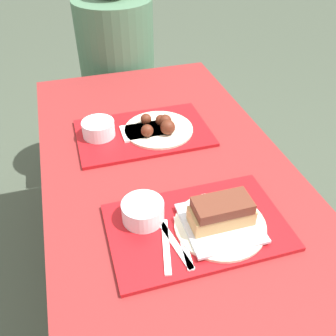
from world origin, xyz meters
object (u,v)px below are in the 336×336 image
at_px(brisket_sandwich_plate, 221,218).
at_px(person_seated_across, 116,50).
at_px(tray_far, 143,133).
at_px(tray_near, 197,227).
at_px(bowl_coleslaw_far, 98,128).
at_px(wings_plate_far, 159,127).
at_px(bowl_coleslaw_near, 143,210).

xyz_separation_m(brisket_sandwich_plate, person_seated_across, (-0.04, 1.24, -0.02)).
distance_m(tray_far, person_seated_across, 0.75).
xyz_separation_m(tray_near, bowl_coleslaw_far, (-0.18, 0.49, 0.04)).
height_order(tray_near, tray_far, same).
distance_m(tray_near, brisket_sandwich_plate, 0.07).
bearing_deg(tray_near, brisket_sandwich_plate, -18.96).
bearing_deg(wings_plate_far, brisket_sandwich_plate, -86.18).
distance_m(brisket_sandwich_plate, person_seated_across, 1.24).
relative_size(tray_far, bowl_coleslaw_far, 4.13).
relative_size(tray_near, tray_far, 1.00).
bearing_deg(bowl_coleslaw_far, wings_plate_far, -9.00).
bearing_deg(brisket_sandwich_plate, tray_near, 161.04).
bearing_deg(brisket_sandwich_plate, bowl_coleslaw_far, 115.04).
bearing_deg(tray_far, bowl_coleslaw_far, 172.49).
relative_size(tray_near, person_seated_across, 0.64).
bearing_deg(tray_far, bowl_coleslaw_near, -103.49).
distance_m(tray_near, wings_plate_far, 0.46).
distance_m(brisket_sandwich_plate, bowl_coleslaw_far, 0.56).
bearing_deg(wings_plate_far, tray_near, -92.98).
bearing_deg(wings_plate_far, tray_far, 166.94).
distance_m(bowl_coleslaw_near, bowl_coleslaw_far, 0.43).
distance_m(tray_far, brisket_sandwich_plate, 0.50).
bearing_deg(wings_plate_far, bowl_coleslaw_far, 171.00).
height_order(tray_far, person_seated_across, person_seated_across).
bearing_deg(tray_far, brisket_sandwich_plate, -80.00).
height_order(bowl_coleslaw_near, bowl_coleslaw_far, same).
bearing_deg(bowl_coleslaw_near, person_seated_across, 83.18).
bearing_deg(tray_near, wings_plate_far, 87.02).
relative_size(tray_far, wings_plate_far, 1.90).
bearing_deg(person_seated_across, bowl_coleslaw_near, -96.82).
bearing_deg(person_seated_across, tray_far, -93.13).
relative_size(brisket_sandwich_plate, wings_plate_far, 0.98).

